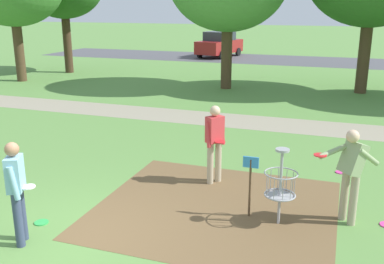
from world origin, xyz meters
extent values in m
plane|color=#5B8942|center=(0.00, 0.00, 0.00)|extent=(160.00, 160.00, 0.00)
cube|color=brown|center=(2.00, 1.97, 0.00)|extent=(4.43, 4.09, 0.01)
cylinder|color=#9E9EA3|center=(3.22, 1.74, 0.68)|extent=(0.05, 0.05, 1.35)
cylinder|color=#9E9EA3|center=(3.22, 1.74, 1.37)|extent=(0.24, 0.24, 0.04)
torus|color=#9E9EA3|center=(3.22, 1.74, 0.95)|extent=(0.58, 0.58, 0.02)
torus|color=#9E9EA3|center=(3.22, 1.74, 0.55)|extent=(0.55, 0.55, 0.03)
cylinder|color=#9E9EA3|center=(3.22, 1.74, 0.53)|extent=(0.48, 0.48, 0.02)
cylinder|color=gray|center=(3.46, 1.74, 0.75)|extent=(0.01, 0.01, 0.40)
cylinder|color=gray|center=(3.41, 1.88, 0.75)|extent=(0.01, 0.01, 0.40)
cylinder|color=gray|center=(3.29, 1.97, 0.75)|extent=(0.01, 0.01, 0.40)
cylinder|color=gray|center=(3.15, 1.97, 0.75)|extent=(0.01, 0.01, 0.40)
cylinder|color=gray|center=(3.03, 1.88, 0.75)|extent=(0.01, 0.01, 0.40)
cylinder|color=gray|center=(2.98, 1.74, 0.75)|extent=(0.01, 0.01, 0.40)
cylinder|color=gray|center=(3.03, 1.60, 0.75)|extent=(0.01, 0.01, 0.40)
cylinder|color=gray|center=(3.15, 1.51, 0.75)|extent=(0.01, 0.01, 0.40)
cylinder|color=gray|center=(3.29, 1.51, 0.75)|extent=(0.01, 0.01, 0.40)
cylinder|color=gray|center=(3.41, 1.60, 0.75)|extent=(0.01, 0.01, 0.40)
cylinder|color=#4C3823|center=(2.67, 1.84, 0.55)|extent=(0.04, 0.04, 1.10)
cube|color=#3384C6|center=(2.67, 1.84, 1.05)|extent=(0.28, 0.03, 0.20)
cylinder|color=tan|center=(1.68, 3.26, 0.46)|extent=(0.14, 0.14, 0.92)
cylinder|color=tan|center=(1.55, 3.08, 0.46)|extent=(0.14, 0.14, 0.92)
cube|color=#D1383D|center=(1.61, 3.17, 1.20)|extent=(0.39, 0.42, 0.56)
sphere|color=beige|center=(1.61, 3.17, 1.60)|extent=(0.22, 0.22, 0.22)
cylinder|color=#D1383D|center=(1.74, 3.32, 1.12)|extent=(0.19, 0.17, 0.55)
cylinder|color=#D1383D|center=(1.52, 3.01, 1.12)|extent=(0.19, 0.17, 0.55)
cylinder|color=red|center=(1.76, 3.07, 0.97)|extent=(0.22, 0.22, 0.02)
cylinder|color=#384260|center=(-0.66, -0.18, 0.46)|extent=(0.14, 0.14, 0.92)
cylinder|color=#384260|center=(-0.57, -0.38, 0.46)|extent=(0.14, 0.14, 0.92)
cube|color=#84B7D1|center=(-0.62, -0.28, 1.20)|extent=(0.36, 0.42, 0.56)
sphere|color=#9E7051|center=(-0.62, -0.28, 1.60)|extent=(0.22, 0.22, 0.22)
cylinder|color=#84B7D1|center=(-0.68, -0.10, 1.12)|extent=(0.19, 0.15, 0.55)
cylinder|color=#84B7D1|center=(-0.51, -0.44, 1.12)|extent=(0.19, 0.15, 0.55)
cylinder|color=white|center=(-0.45, -0.20, 0.97)|extent=(0.22, 0.22, 0.02)
cylinder|color=tan|center=(4.44, 2.12, 0.46)|extent=(0.14, 0.14, 0.92)
cylinder|color=tan|center=(4.28, 2.28, 0.46)|extent=(0.14, 0.14, 0.92)
cube|color=#93A875|center=(4.36, 2.20, 1.20)|extent=(0.53, 0.52, 0.60)
sphere|color=beige|center=(4.32, 2.16, 1.60)|extent=(0.22, 0.22, 0.22)
cylinder|color=#93A875|center=(4.03, 2.12, 1.32)|extent=(0.49, 0.47, 0.21)
cylinder|color=red|center=(3.83, 1.92, 1.29)|extent=(0.22, 0.22, 0.02)
cylinder|color=#93A875|center=(4.60, 2.21, 1.25)|extent=(0.41, 0.39, 0.37)
cylinder|color=green|center=(-0.76, 0.38, 0.01)|extent=(0.25, 0.25, 0.02)
cylinder|color=#E53D99|center=(4.21, 4.67, 0.01)|extent=(0.23, 0.23, 0.02)
cylinder|color=#4C3823|center=(-1.03, 14.14, 1.40)|extent=(0.49, 0.49, 2.81)
cylinder|color=#4C3823|center=(4.82, 15.01, 1.53)|extent=(0.50, 0.50, 3.06)
cylinder|color=#4C3823|center=(-11.33, 12.72, 1.46)|extent=(0.47, 0.47, 2.92)
cylinder|color=#422D1E|center=(-10.75, 16.01, 1.59)|extent=(0.45, 0.45, 3.18)
cube|color=#4C4C51|center=(0.00, 25.89, 0.00)|extent=(36.00, 6.00, 0.01)
cube|color=maroon|center=(-4.79, 26.35, 0.75)|extent=(2.72, 4.50, 0.90)
cube|color=#2D333D|center=(-4.79, 26.35, 1.52)|extent=(2.05, 2.49, 0.64)
cylinder|color=black|center=(-5.36, 27.83, 0.30)|extent=(0.31, 0.63, 0.60)
cylinder|color=black|center=(-3.61, 27.41, 0.30)|extent=(0.31, 0.63, 0.60)
cylinder|color=black|center=(-5.97, 25.29, 0.30)|extent=(0.31, 0.63, 0.60)
cylinder|color=black|center=(-4.21, 24.88, 0.30)|extent=(0.31, 0.63, 0.60)
cube|color=gray|center=(0.00, 8.48, 0.00)|extent=(40.00, 1.83, 0.00)
camera|label=1|loc=(4.08, -5.41, 3.73)|focal=41.21mm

